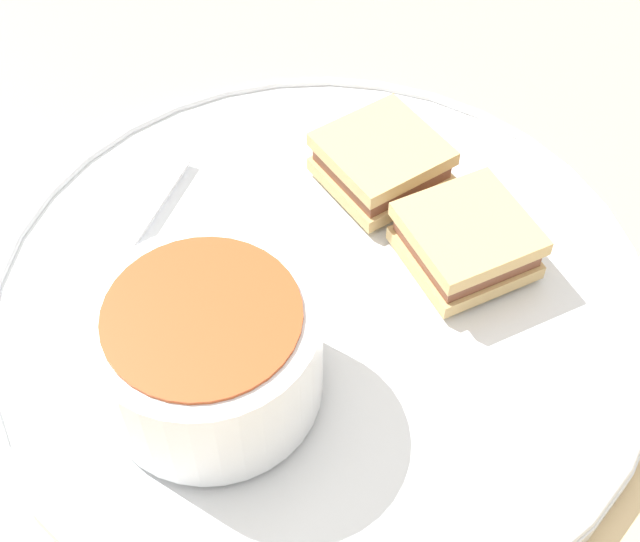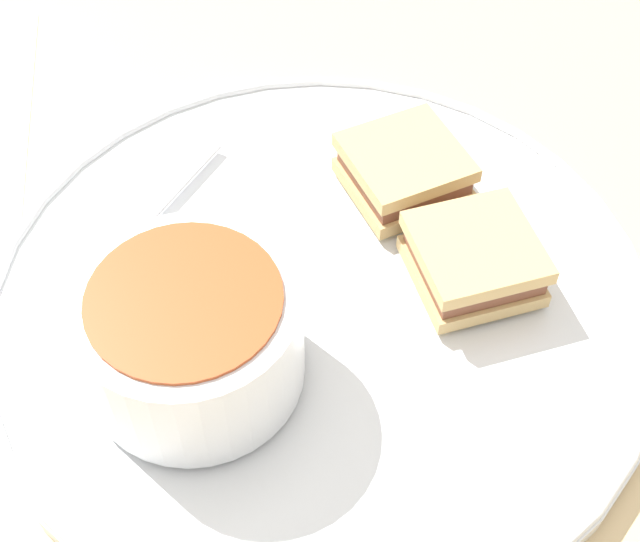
{
  "view_description": "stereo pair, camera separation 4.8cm",
  "coord_description": "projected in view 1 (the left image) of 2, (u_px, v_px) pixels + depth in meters",
  "views": [
    {
      "loc": [
        -0.26,
        0.16,
        0.41
      ],
      "look_at": [
        0.0,
        0.0,
        0.04
      ],
      "focal_mm": 50.0,
      "sensor_mm": 36.0,
      "label": 1
    },
    {
      "loc": [
        -0.28,
        0.12,
        0.41
      ],
      "look_at": [
        0.0,
        0.0,
        0.04
      ],
      "focal_mm": 50.0,
      "sensor_mm": 36.0,
      "label": 2
    }
  ],
  "objects": [
    {
      "name": "spoon",
      "position": [
        111.0,
        270.0,
        0.5
      ],
      "size": [
        0.09,
        0.11,
        0.01
      ],
      "rotation": [
        0.0,
        0.0,
        8.51
      ],
      "color": "silver",
      "rests_on": "plate"
    },
    {
      "name": "soup_bowl",
      "position": [
        208.0,
        352.0,
        0.43
      ],
      "size": [
        0.11,
        0.11,
        0.06
      ],
      "color": "white",
      "rests_on": "plate"
    },
    {
      "name": "sandwich_half_near",
      "position": [
        466.0,
        241.0,
        0.5
      ],
      "size": [
        0.07,
        0.07,
        0.03
      ],
      "rotation": [
        0.0,
        0.0,
        4.61
      ],
      "color": "tan",
      "rests_on": "plate"
    },
    {
      "name": "plate",
      "position": [
        320.0,
        299.0,
        0.5
      ],
      "size": [
        0.37,
        0.37,
        0.02
      ],
      "color": "white",
      "rests_on": "ground_plane"
    },
    {
      "name": "sandwich_half_far",
      "position": [
        381.0,
        161.0,
        0.54
      ],
      "size": [
        0.07,
        0.07,
        0.03
      ],
      "rotation": [
        0.0,
        0.0,
        4.75
      ],
      "color": "tan",
      "rests_on": "plate"
    },
    {
      "name": "ground_plane",
      "position": [
        320.0,
        309.0,
        0.51
      ],
      "size": [
        2.4,
        2.4,
        0.0
      ],
      "primitive_type": "plane",
      "color": "#D1B27F"
    }
  ]
}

